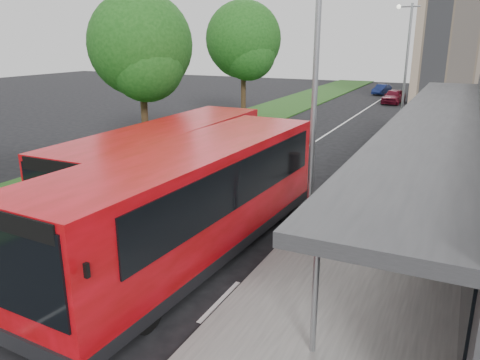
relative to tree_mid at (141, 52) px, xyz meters
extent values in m
plane|color=black|center=(7.01, -9.05, -5.39)|extent=(120.00, 120.00, 0.00)
cube|color=slate|center=(13.01, 10.95, -5.31)|extent=(5.00, 80.00, 0.15)
cube|color=#214516|center=(0.01, 10.95, -5.34)|extent=(5.00, 80.00, 0.10)
cube|color=silver|center=(7.01, 5.95, -5.38)|extent=(0.12, 70.00, 0.01)
cube|color=silver|center=(10.31, -11.05, -5.38)|extent=(0.12, 2.00, 0.01)
cube|color=silver|center=(10.31, -5.05, -5.38)|extent=(0.12, 2.00, 0.01)
cube|color=silver|center=(10.31, 0.95, -5.38)|extent=(0.12, 2.00, 0.01)
cube|color=silver|center=(10.31, 6.95, -5.38)|extent=(0.12, 2.00, 0.01)
cube|color=silver|center=(10.31, 12.95, -5.38)|extent=(0.12, 2.00, 0.01)
cube|color=silver|center=(10.31, 18.95, -5.38)|extent=(0.12, 2.00, 0.01)
cube|color=silver|center=(10.31, 24.95, -5.38)|extent=(0.12, 2.00, 0.01)
cube|color=silver|center=(10.31, 30.95, -5.38)|extent=(0.12, 2.00, 0.01)
cube|color=silver|center=(10.31, 36.95, -5.38)|extent=(0.12, 2.00, 0.01)
cube|color=black|center=(15.49, -1.05, -3.79)|extent=(0.06, 24.00, 2.20)
cube|color=#2A2A2D|center=(14.21, -1.05, -2.09)|extent=(2.80, 26.00, 0.25)
cylinder|color=gray|center=(12.91, -12.05, -3.74)|extent=(0.12, 0.12, 3.30)
cylinder|color=gray|center=(12.91, 9.95, -3.74)|extent=(0.12, 0.12, 3.30)
cylinder|color=#342014|center=(0.01, -0.05, -3.35)|extent=(0.36, 0.36, 4.08)
sphere|color=#164913|center=(0.01, -0.05, 0.36)|extent=(5.19, 5.19, 5.19)
sphere|color=#164913|center=(0.61, -0.45, -0.57)|extent=(3.71, 3.71, 3.71)
sphere|color=#164913|center=(-0.49, 0.45, -0.29)|extent=(4.08, 4.08, 4.08)
cylinder|color=#342014|center=(0.01, 11.95, -3.26)|extent=(0.36, 0.36, 4.25)
sphere|color=#164913|center=(0.01, 11.95, 0.61)|extent=(5.41, 5.41, 5.41)
sphere|color=#164913|center=(0.61, 11.55, -0.36)|extent=(3.87, 3.87, 3.87)
sphere|color=#164913|center=(-0.49, 12.45, -0.07)|extent=(4.25, 4.25, 4.25)
cylinder|color=gray|center=(11.21, -7.05, -1.24)|extent=(0.16, 0.16, 8.00)
cylinder|color=gray|center=(11.21, 12.95, -1.24)|extent=(0.16, 0.16, 8.00)
cylinder|color=gray|center=(11.01, 12.95, 2.56)|extent=(1.40, 0.10, 0.10)
sphere|color=silver|center=(10.41, 12.95, 2.56)|extent=(0.28, 0.28, 0.28)
cube|color=red|center=(8.47, -9.11, -3.60)|extent=(3.17, 11.28, 2.82)
cube|color=black|center=(8.47, -9.11, -4.98)|extent=(3.19, 11.30, 0.32)
cube|color=black|center=(8.21, -14.71, -3.31)|extent=(2.39, 0.16, 1.86)
cube|color=black|center=(8.72, -3.51, -3.15)|extent=(2.34, 0.16, 1.38)
cube|color=black|center=(7.13, -8.73, -3.10)|extent=(0.49, 9.57, 1.28)
cube|color=black|center=(9.83, -8.85, -3.10)|extent=(0.49, 9.57, 1.28)
cube|color=black|center=(8.21, -14.72, -4.96)|extent=(2.66, 0.20, 0.37)
cube|color=black|center=(8.21, -14.72, -2.41)|extent=(2.23, 0.14, 0.37)
cube|color=black|center=(9.71, -14.55, -3.05)|extent=(0.08, 0.08, 0.27)
cylinder|color=black|center=(7.18, -12.67, -4.91)|extent=(0.36, 0.97, 0.96)
cylinder|color=black|center=(9.42, -12.78, -4.91)|extent=(0.36, 0.97, 0.96)
cylinder|color=black|center=(7.52, -5.45, -4.91)|extent=(0.36, 0.97, 0.96)
cylinder|color=black|center=(9.75, -5.55, -4.91)|extent=(0.36, 0.97, 0.96)
cube|color=red|center=(5.46, -5.95, -3.70)|extent=(2.56, 10.57, 2.66)
cube|color=black|center=(5.46, -5.95, -5.00)|extent=(2.58, 10.59, 0.30)
cube|color=black|center=(5.49, -11.25, -3.42)|extent=(2.26, 0.06, 1.76)
cube|color=black|center=(5.44, -0.65, -3.27)|extent=(2.21, 0.06, 1.31)
cube|color=black|center=(4.19, -5.66, -3.22)|extent=(0.09, 9.05, 1.21)
cube|color=black|center=(6.74, -5.65, -3.22)|extent=(0.09, 9.05, 1.21)
cube|color=black|center=(5.49, -11.26, -4.98)|extent=(2.51, 0.09, 0.35)
cube|color=black|center=(5.49, -11.26, -2.57)|extent=(2.11, 0.05, 0.35)
cube|color=black|center=(4.08, -11.04, -3.17)|extent=(0.08, 0.08, 0.25)
cube|color=black|center=(6.90, -11.02, -3.17)|extent=(0.08, 0.08, 0.25)
cylinder|color=black|center=(4.42, -9.38, -4.93)|extent=(0.31, 0.91, 0.91)
cylinder|color=black|center=(6.54, -9.37, -4.93)|extent=(0.31, 0.91, 0.91)
cylinder|color=black|center=(4.39, -2.54, -4.93)|extent=(0.31, 0.91, 0.91)
cylinder|color=black|center=(6.51, -2.53, -4.93)|extent=(0.31, 0.91, 0.91)
cylinder|color=#321B14|center=(12.14, -0.43, -4.76)|extent=(0.69, 0.69, 0.94)
cylinder|color=#FFB80D|center=(11.67, 7.72, -4.81)|extent=(0.14, 0.14, 0.85)
imported|color=#5B0D1D|center=(8.63, 27.62, -4.70)|extent=(2.03, 4.19, 1.38)
imported|color=navy|center=(6.26, 35.05, -4.84)|extent=(1.74, 3.49, 1.10)
camera|label=1|loc=(15.04, -19.73, 0.64)|focal=35.00mm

